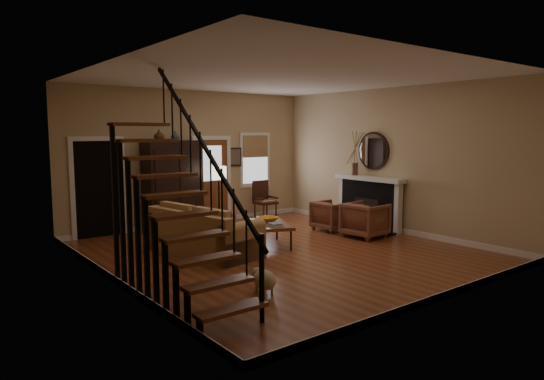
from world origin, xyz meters
TOP-DOWN VIEW (x-y plane):
  - room at (-0.41, 1.76)m, footprint 7.00×7.33m
  - staircase at (-2.78, -1.30)m, footprint 0.94×2.80m
  - fireplace at (3.13, 0.50)m, footprint 0.33×1.95m
  - armoire at (-0.70, 3.15)m, footprint 1.30×0.60m
  - vase_a at (-1.05, 3.05)m, footprint 0.24×0.24m
  - vase_b at (-0.65, 3.05)m, footprint 0.20×0.20m
  - sofa at (-1.24, 0.75)m, footprint 1.36×2.41m
  - coffee_table at (0.14, 0.51)m, footprint 1.13×1.39m
  - bowl at (0.19, 0.66)m, footprint 0.41×0.41m
  - books at (0.02, 0.21)m, footprint 0.22×0.30m
  - armchair_left at (2.28, -0.11)m, footprint 0.91×0.89m
  - armchair_right at (2.24, 0.90)m, footprint 0.78×0.76m
  - floor_lamp at (0.04, 2.31)m, footprint 0.35×0.35m
  - side_chair at (1.85, 2.95)m, footprint 0.54×0.54m
  - dog at (-1.71, -1.77)m, footprint 0.35×0.52m

SIDE VIEW (x-z plane):
  - dog at x=-1.71m, z-range 0.00..0.35m
  - coffee_table at x=0.14m, z-range 0.00..0.46m
  - armchair_right at x=2.24m, z-range 0.00..0.69m
  - armchair_left at x=2.28m, z-range 0.00..0.76m
  - sofa at x=-1.24m, z-range 0.00..0.85m
  - books at x=0.02m, z-range 0.46..0.52m
  - side_chair at x=1.85m, z-range 0.00..1.02m
  - bowl at x=0.19m, z-range 0.46..0.57m
  - fireplace at x=3.13m, z-range -0.41..1.89m
  - floor_lamp at x=0.04m, z-range 0.00..1.52m
  - armoire at x=-0.70m, z-range 0.00..2.10m
  - room at x=-0.41m, z-range -0.14..3.16m
  - staircase at x=-2.78m, z-range 0.00..3.20m
  - vase_b at x=-0.65m, z-range 2.10..2.31m
  - vase_a at x=-1.05m, z-range 2.10..2.35m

